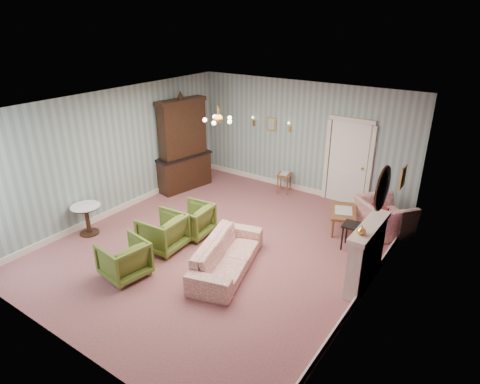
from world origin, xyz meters
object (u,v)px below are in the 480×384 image
Objects in this scene: olive_chair_c at (192,218)px; dresser at (183,142)px; sofa_chintz at (227,250)px; side_table_black at (352,237)px; olive_chair_a at (124,257)px; fireplace at (366,254)px; wingback_chair at (385,211)px; coffee_table at (343,220)px; olive_chair_b at (163,231)px; pedestal_table at (88,220)px.

dresser is (-1.88, 1.87, 0.90)m from olive_chair_c.
side_table_black is at bearing -55.12° from sofa_chintz.
olive_chair_a is 4.29m from fireplace.
olive_chair_c reaches higher than side_table_black.
olive_chair_c is at bearing -33.52° from dresser.
wingback_chair is (1.94, 3.12, 0.08)m from sofa_chintz.
wingback_chair is 0.91m from coffee_table.
side_table_black is (3.15, 2.15, -0.13)m from olive_chair_b.
olive_chair_b is 1.83m from pedestal_table.
sofa_chintz is 4.22m from dresser.
sofa_chintz reaches higher than coffee_table.
side_table_black is at bearing 120.73° from olive_chair_b.
olive_chair_c is at bearing -155.62° from side_table_black.
wingback_chair is 6.41m from pedestal_table.
side_table_black is (-0.60, 0.98, -0.30)m from fireplace.
pedestal_table is (-5.51, -1.65, -0.24)m from fireplace.
sofa_chintz is (1.51, 0.13, -0.00)m from olive_chair_b.
dresser reaches higher than pedestal_table.
olive_chair_b reaches higher than olive_chair_c.
side_table_black is 5.57m from pedestal_table.
olive_chair_a is 1.39× the size of side_table_black.
pedestal_table is at bearing -78.71° from dresser.
olive_chair_b is at bearing -44.93° from dresser.
sofa_chintz reaches higher than olive_chair_c.
olive_chair_c is at bearing 167.92° from olive_chair_b.
pedestal_table is at bearing 74.74° from wingback_chair.
pedestal_table is at bearing -99.24° from olive_chair_a.
pedestal_table is (-4.91, -2.63, 0.06)m from side_table_black.
sofa_chintz reaches higher than side_table_black.
fireplace is 2.52× the size of side_table_black.
coffee_table is 0.80m from side_table_black.
dresser is (-3.27, 2.51, 0.88)m from sofa_chintz.
olive_chair_a is at bearing 115.09° from sofa_chintz.
olive_chair_b is 1.51m from sofa_chintz.
fireplace is 2.08× the size of pedestal_table.
olive_chair_b is at bearing -13.60° from olive_chair_c.
fireplace is (5.51, -1.47, -0.71)m from dresser.
fireplace is at bearing 103.78° from olive_chair_b.
wingback_chair reaches higher than pedestal_table.
pedestal_table is (0.00, -3.12, -0.95)m from dresser.
olive_chair_a is 1.10m from olive_chair_b.
fireplace is (3.63, 0.40, 0.19)m from olive_chair_c.
pedestal_table is (-5.21, -3.73, -0.15)m from wingback_chair.
olive_chair_a is 4.68m from coffee_table.
olive_chair_c is (0.01, 1.87, -0.00)m from olive_chair_a.
coffee_table is at bearing 69.76° from wingback_chair.
sofa_chintz is at bearing 60.09° from olive_chair_c.
sofa_chintz is at bearing -155.04° from fireplace.
sofa_chintz is at bearing 10.55° from pedestal_table.
wingback_chair is at bearing 121.53° from olive_chair_c.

